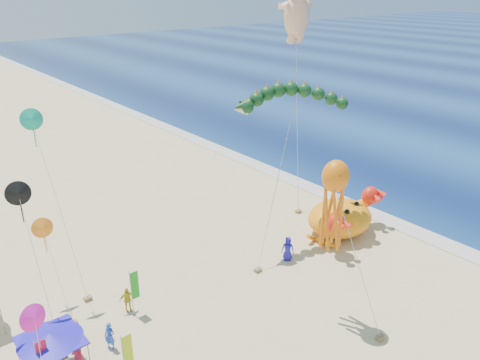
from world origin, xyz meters
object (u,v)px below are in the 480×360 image
at_px(octopus_kite, 334,199).
at_px(canopy_blue, 50,337).
at_px(crab_inflatable, 341,217).
at_px(dragon_kite, 292,102).
at_px(cherub_kite, 298,9).

relative_size(octopus_kite, canopy_blue, 3.09).
height_order(crab_inflatable, dragon_kite, dragon_kite).
height_order(cherub_kite, canopy_blue, cherub_kite).
distance_m(dragon_kite, cherub_kite, 9.65).
bearing_deg(octopus_kite, crab_inflatable, 33.80).
bearing_deg(crab_inflatable, octopus_kite, -146.20).
height_order(cherub_kite, octopus_kite, cherub_kite).
distance_m(cherub_kite, octopus_kite, 19.73).
bearing_deg(canopy_blue, crab_inflatable, 0.27).
height_order(dragon_kite, cherub_kite, cherub_kite).
relative_size(crab_inflatable, canopy_blue, 2.36).
bearing_deg(canopy_blue, dragon_kite, 8.48).
xyz_separation_m(dragon_kite, octopus_kite, (-5.23, -8.60, -3.22)).
height_order(crab_inflatable, octopus_kite, octopus_kite).
bearing_deg(octopus_kite, canopy_blue, 159.48).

